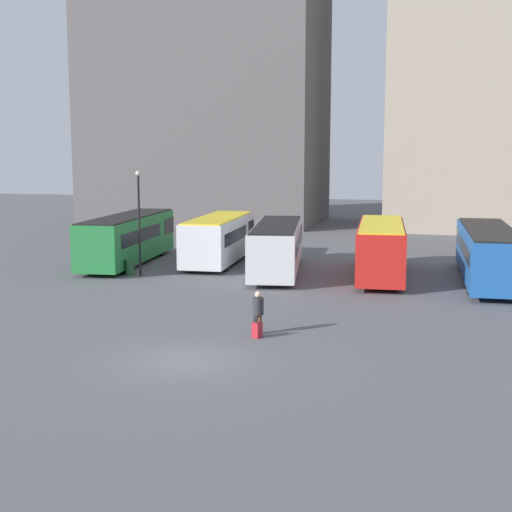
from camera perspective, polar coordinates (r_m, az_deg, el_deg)
ground_plane at (r=23.73m, az=-5.71°, el=-8.34°), size 160.00×160.00×0.00m
building_block_left at (r=70.89m, az=-3.93°, el=18.43°), size 21.55×14.14×38.37m
building_block_right at (r=66.95m, az=18.76°, el=15.30°), size 17.91×12.73×30.73m
bus_0 at (r=44.19m, az=-10.17°, el=1.49°), size 3.38×11.08×2.94m
bus_1 at (r=43.63m, az=-2.98°, el=1.45°), size 3.09×9.23×2.85m
bus_2 at (r=40.13m, az=1.70°, el=0.81°), size 4.04×10.64×2.78m
bus_3 at (r=39.38m, az=9.97°, el=0.67°), size 3.19×10.18×2.96m
bus_4 at (r=39.22m, az=18.07°, el=0.28°), size 3.03×11.82×2.84m
traveler at (r=26.73m, az=0.16°, el=-4.24°), size 0.53×0.53×1.63m
suitcase at (r=26.38m, az=0.09°, el=-5.91°), size 0.37×0.41×0.84m
lamp_post_1 at (r=39.35m, az=-9.34°, el=3.28°), size 0.28×0.28×5.76m
trash_bin at (r=40.09m, az=-10.06°, el=-0.91°), size 0.52×0.52×0.85m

